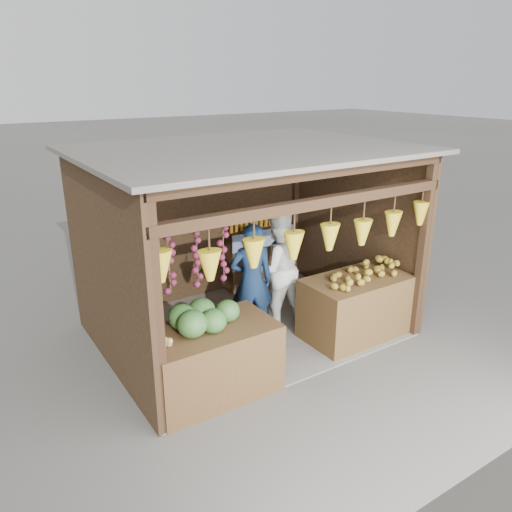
# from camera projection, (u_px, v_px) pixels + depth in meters

# --- Properties ---
(ground) EXTENTS (80.00, 80.00, 0.00)m
(ground) POSITION_uv_depth(u_px,v_px,m) (248.00, 329.00, 7.38)
(ground) COLOR #514F49
(ground) RESTS_ON ground
(stall_structure) EXTENTS (4.30, 3.30, 2.66)m
(stall_structure) POSITION_uv_depth(u_px,v_px,m) (247.00, 222.00, 6.77)
(stall_structure) COLOR slate
(stall_structure) RESTS_ON ground
(back_shelf) EXTENTS (1.25, 0.32, 1.32)m
(back_shelf) POSITION_uv_depth(u_px,v_px,m) (259.00, 239.00, 8.64)
(back_shelf) COLOR #382314
(back_shelf) RESTS_ON ground
(counter_left) EXTENTS (1.51, 0.85, 0.84)m
(counter_left) POSITION_uv_depth(u_px,v_px,m) (211.00, 361.00, 5.77)
(counter_left) COLOR #4A2F18
(counter_left) RESTS_ON ground
(counter_right) EXTENTS (1.49, 0.85, 0.89)m
(counter_right) POSITION_uv_depth(u_px,v_px,m) (355.00, 307.00, 7.07)
(counter_right) COLOR #50361A
(counter_right) RESTS_ON ground
(stool) EXTENTS (0.31, 0.31, 0.29)m
(stool) POSITION_uv_depth(u_px,v_px,m) (127.00, 349.00, 6.56)
(stool) COLOR black
(stool) RESTS_ON ground
(man_standing) EXTENTS (0.71, 0.58, 1.68)m
(man_standing) POSITION_uv_depth(u_px,v_px,m) (252.00, 281.00, 6.92)
(man_standing) COLOR #132848
(man_standing) RESTS_ON ground
(woman_standing) EXTENTS (0.94, 0.78, 1.76)m
(woman_standing) POSITION_uv_depth(u_px,v_px,m) (277.00, 268.00, 7.28)
(woman_standing) COLOR white
(woman_standing) RESTS_ON ground
(vendor_seated) EXTENTS (0.49, 0.32, 1.00)m
(vendor_seated) POSITION_uv_depth(u_px,v_px,m) (123.00, 305.00, 6.34)
(vendor_seated) COLOR #562D22
(vendor_seated) RESTS_ON stool
(melon_pile) EXTENTS (1.00, 0.50, 0.32)m
(melon_pile) POSITION_uv_depth(u_px,v_px,m) (205.00, 315.00, 5.58)
(melon_pile) COLOR #124614
(melon_pile) RESTS_ON counter_left
(tanfruit_pile) EXTENTS (0.34, 0.40, 0.13)m
(tanfruit_pile) POSITION_uv_depth(u_px,v_px,m) (155.00, 340.00, 5.26)
(tanfruit_pile) COLOR tan
(tanfruit_pile) RESTS_ON counter_left
(mango_pile) EXTENTS (1.40, 0.64, 0.22)m
(mango_pile) POSITION_uv_depth(u_px,v_px,m) (363.00, 271.00, 6.88)
(mango_pile) COLOR #C27019
(mango_pile) RESTS_ON counter_right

